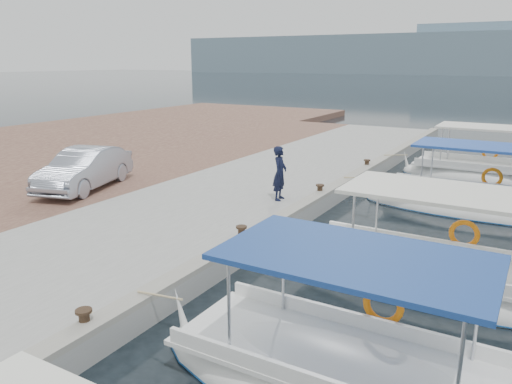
# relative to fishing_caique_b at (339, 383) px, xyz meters

# --- Properties ---
(ground) EXTENTS (400.00, 400.00, 0.00)m
(ground) POSITION_rel_fishing_caique_b_xyz_m (-3.72, 2.27, -0.12)
(ground) COLOR black
(ground) RESTS_ON ground
(concrete_quay) EXTENTS (6.00, 40.00, 0.50)m
(concrete_quay) POSITION_rel_fishing_caique_b_xyz_m (-6.72, 7.27, 0.13)
(concrete_quay) COLOR gray
(concrete_quay) RESTS_ON ground
(quay_curb) EXTENTS (0.44, 40.00, 0.12)m
(quay_curb) POSITION_rel_fishing_caique_b_xyz_m (-3.94, 7.27, 0.44)
(quay_curb) COLOR gray
(quay_curb) RESTS_ON concrete_quay
(cobblestone_strip) EXTENTS (4.00, 40.00, 0.50)m
(cobblestone_strip) POSITION_rel_fishing_caique_b_xyz_m (-11.72, 7.27, 0.13)
(cobblestone_strip) COLOR brown
(cobblestone_strip) RESTS_ON ground
(fishing_caique_b) EXTENTS (6.26, 2.34, 2.83)m
(fishing_caique_b) POSITION_rel_fishing_caique_b_xyz_m (0.00, 0.00, 0.00)
(fishing_caique_b) COLOR white
(fishing_caique_b) RESTS_ON ground
(fishing_caique_c) EXTENTS (7.49, 2.37, 2.83)m
(fishing_caique_c) POSITION_rel_fishing_caique_b_xyz_m (0.61, 4.31, -0.00)
(fishing_caique_c) COLOR white
(fishing_caique_c) RESTS_ON ground
(fishing_caique_d) EXTENTS (7.40, 2.26, 2.83)m
(fishing_caique_d) POSITION_rel_fishing_caique_b_xyz_m (0.68, 10.92, 0.06)
(fishing_caique_d) COLOR white
(fishing_caique_d) RESTS_ON ground
(fishing_caique_e) EXTENTS (6.23, 2.38, 2.83)m
(fishing_caique_e) POSITION_rel_fishing_caique_b_xyz_m (-0.01, 16.11, -0.00)
(fishing_caique_e) COLOR white
(fishing_caique_e) RESTS_ON ground
(mooring_bollards) EXTENTS (0.28, 20.28, 0.33)m
(mooring_bollards) POSITION_rel_fishing_caique_b_xyz_m (-4.07, 3.77, 0.57)
(mooring_bollards) COLOR black
(mooring_bollards) RESTS_ON concrete_quay
(fisherman) EXTENTS (0.51, 0.69, 1.74)m
(fisherman) POSITION_rel_fishing_caique_b_xyz_m (-4.91, 7.47, 1.24)
(fisherman) COLOR black
(fisherman) RESTS_ON concrete_quay
(parked_car) EXTENTS (2.64, 4.51, 1.41)m
(parked_car) POSITION_rel_fishing_caique_b_xyz_m (-11.44, 5.36, 1.08)
(parked_car) COLOR #A1A7B8
(parked_car) RESTS_ON cobblestone_strip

